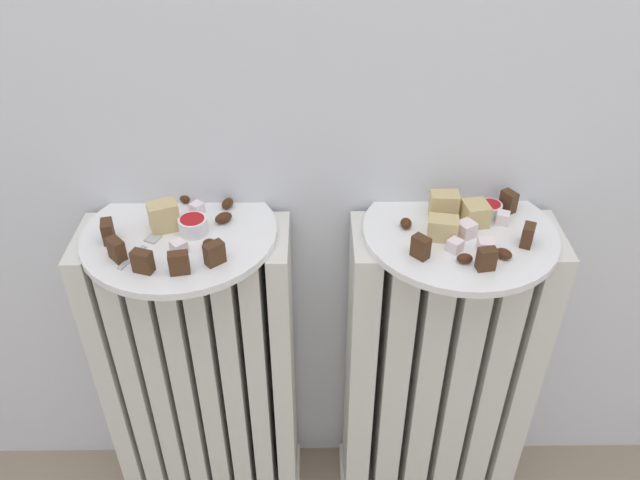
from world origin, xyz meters
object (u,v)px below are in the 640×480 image
jam_bowl_left (193,225)px  jam_bowl_right (490,208)px  fork (142,248)px  plate_left (180,234)px  radiator_left (203,380)px  radiator_right (436,378)px  plate_right (459,232)px

jam_bowl_left → jam_bowl_right: jam_bowl_left is taller
fork → plate_left: bearing=44.6°
jam_bowl_left → fork: 0.09m
fork → radiator_left: bearing=44.6°
radiator_right → radiator_left: bearing=-180.0°
jam_bowl_right → plate_left: bearing=-175.2°
radiator_left → plate_right: bearing=0.0°
jam_bowl_left → fork: jam_bowl_left is taller
plate_left → jam_bowl_left: 0.03m
radiator_right → jam_bowl_left: bearing=-179.4°
jam_bowl_left → fork: (-0.07, -0.04, -0.01)m
radiator_right → fork: fork is taller
plate_right → jam_bowl_left: jam_bowl_left is taller
radiator_left → jam_bowl_left: jam_bowl_left is taller
plate_left → plate_right: bearing=0.0°
plate_right → fork: size_ratio=3.37×
radiator_right → plate_left: plate_left is taller
radiator_left → radiator_right: 0.45m
radiator_left → plate_left: plate_left is taller
plate_left → jam_bowl_right: jam_bowl_right is taller
radiator_left → jam_bowl_left: (0.02, -0.00, 0.36)m
radiator_right → plate_left: bearing=180.0°
plate_left → fork: size_ratio=3.37×
plate_left → jam_bowl_right: bearing=4.8°
radiator_left → plate_left: 0.34m
jam_bowl_right → radiator_right: bearing=-143.2°
radiator_left → radiator_right: same height
plate_left → fork: bearing=-135.4°
jam_bowl_right → fork: bearing=-170.7°
plate_right → fork: fork is taller
radiator_right → plate_left: size_ratio=2.15×
radiator_left → jam_bowl_right: (0.50, 0.04, 0.36)m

